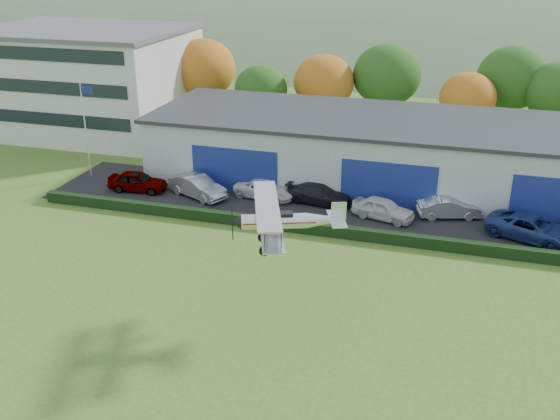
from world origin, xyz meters
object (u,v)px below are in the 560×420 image
(hangar, at_px, (398,151))
(car_2, at_px, (265,189))
(car_6, at_px, (532,228))
(car_3, at_px, (319,194))
(biplane, at_px, (284,220))
(car_0, at_px, (137,181))
(flagpole, at_px, (86,121))
(car_5, at_px, (449,208))
(office_block, at_px, (86,80))
(car_4, at_px, (383,209))
(car_1, at_px, (198,186))

(hangar, relative_size, car_2, 8.34)
(hangar, height_order, car_6, hangar)
(hangar, height_order, car_3, hangar)
(biplane, bearing_deg, hangar, 60.87)
(hangar, distance_m, car_0, 21.15)
(flagpole, xyz_separation_m, biplane, (21.46, -15.86, 0.68))
(car_2, xyz_separation_m, biplane, (5.88, -15.30, 4.73))
(car_6, height_order, biplane, biplane)
(hangar, relative_size, car_5, 9.03)
(flagpole, relative_size, biplane, 1.22)
(flagpole, relative_size, car_6, 1.37)
(flagpole, height_order, car_5, flagpole)
(car_3, xyz_separation_m, car_6, (14.94, -2.18, 0.08))
(hangar, bearing_deg, office_block, 167.99)
(car_0, bearing_deg, office_block, 37.33)
(car_6, bearing_deg, car_2, 105.43)
(car_0, distance_m, biplane, 21.70)
(car_4, bearing_deg, car_5, -55.23)
(car_3, distance_m, biplane, 16.15)
(car_3, relative_size, car_4, 1.12)
(office_block, relative_size, car_2, 4.23)
(car_0, bearing_deg, hangar, -72.30)
(car_1, relative_size, car_2, 1.04)
(car_0, distance_m, car_6, 29.40)
(car_6, bearing_deg, car_4, 107.94)
(hangar, bearing_deg, car_0, -157.67)
(office_block, relative_size, car_4, 4.61)
(car_5, height_order, car_6, car_6)
(office_block, distance_m, car_6, 45.88)
(flagpole, bearing_deg, hangar, 13.51)
(hangar, relative_size, car_1, 8.05)
(car_5, xyz_separation_m, biplane, (-7.90, -15.43, 4.67))
(hangar, distance_m, car_2, 11.53)
(flagpole, xyz_separation_m, car_6, (34.78, -2.66, -3.93))
(car_5, distance_m, biplane, 17.96)
(flagpole, xyz_separation_m, car_0, (5.40, -2.03, -3.94))
(office_block, bearing_deg, car_3, -25.75)
(car_1, height_order, car_5, car_1)
(flagpole, height_order, car_1, flagpole)
(car_0, bearing_deg, flagpole, 64.78)
(flagpole, bearing_deg, car_6, -4.37)
(car_0, height_order, car_3, car_0)
(car_0, relative_size, car_4, 1.04)
(biplane, bearing_deg, car_4, 55.97)
(hangar, distance_m, biplane, 22.28)
(office_block, bearing_deg, car_1, -38.57)
(car_4, height_order, car_6, car_6)
(car_3, bearing_deg, car_2, 99.58)
(car_2, height_order, car_3, car_3)
(hangar, height_order, car_2, hangar)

